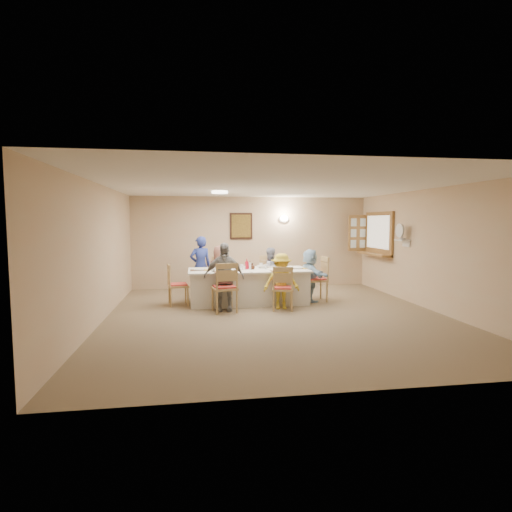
{
  "coord_description": "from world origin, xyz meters",
  "views": [
    {
      "loc": [
        -1.55,
        -7.44,
        1.83
      ],
      "look_at": [
        -0.2,
        1.4,
        1.05
      ],
      "focal_mm": 28.0,
      "sensor_mm": 36.0,
      "label": 1
    }
  ],
  "objects": [
    {
      "name": "placemat_bl",
      "position": [
        -0.98,
        1.73,
        0.76
      ],
      "size": [
        0.37,
        0.28,
        0.01
      ],
      "primitive_type": "cube",
      "color": "#472B19",
      "rests_on": "dining_table"
    },
    {
      "name": "napkin_bl",
      "position": [
        -0.8,
        1.68,
        0.77
      ],
      "size": [
        0.15,
        0.15,
        0.01
      ],
      "primitive_type": "cube",
      "color": "yellow",
      "rests_on": "dining_table"
    },
    {
      "name": "ground",
      "position": [
        0.0,
        0.0,
        0.0
      ],
      "size": [
        7.0,
        7.0,
        0.0
      ],
      "primitive_type": "plane",
      "color": "#806D4F"
    },
    {
      "name": "diner_back_left",
      "position": [
        -0.98,
        1.99,
        0.63
      ],
      "size": [
        0.67,
        0.48,
        1.26
      ],
      "primitive_type": "imported",
      "rotation": [
        0.0,
        0.0,
        3.08
      ],
      "color": "brown",
      "rests_on": "ground"
    },
    {
      "name": "serving_hatch",
      "position": [
        3.21,
        2.4,
        1.5
      ],
      "size": [
        0.06,
        1.5,
        1.15
      ],
      "primitive_type": "cube",
      "color": "olive",
      "rests_on": "room_walls"
    },
    {
      "name": "chair_front_left",
      "position": [
        -0.98,
        0.51,
        0.51
      ],
      "size": [
        0.57,
        0.57,
        1.02
      ],
      "primitive_type": null,
      "rotation": [
        0.0,
        0.0,
        3.31
      ],
      "color": "#D8B46F",
      "rests_on": "ground"
    },
    {
      "name": "napkin_re",
      "position": [
        0.92,
        1.26,
        0.77
      ],
      "size": [
        0.14,
        0.14,
        0.01
      ],
      "primitive_type": "cube",
      "color": "yellow",
      "rests_on": "dining_table"
    },
    {
      "name": "napkin_fl",
      "position": [
        -0.8,
        0.84,
        0.77
      ],
      "size": [
        0.14,
        0.14,
        0.01
      ],
      "primitive_type": "cube",
      "color": "yellow",
      "rests_on": "dining_table"
    },
    {
      "name": "condiment_ketchup",
      "position": [
        -0.42,
        1.34,
        0.88
      ],
      "size": [
        0.12,
        0.12,
        0.24
      ],
      "primitive_type": "imported",
      "rotation": [
        0.0,
        0.0,
        -0.16
      ],
      "color": "red",
      "rests_on": "dining_table"
    },
    {
      "name": "wall_sconce",
      "position": [
        0.9,
        3.44,
        1.9
      ],
      "size": [
        0.26,
        0.09,
        0.18
      ],
      "primitive_type": "ellipsoid",
      "color": "white",
      "rests_on": "room_walls"
    },
    {
      "name": "placemat_re",
      "position": [
        0.74,
        1.31,
        0.76
      ],
      "size": [
        0.33,
        0.25,
        0.01
      ],
      "primitive_type": "cube",
      "color": "#472B19",
      "rests_on": "dining_table"
    },
    {
      "name": "placemat_fl",
      "position": [
        -0.98,
        0.89,
        0.76
      ],
      "size": [
        0.37,
        0.27,
        0.01
      ],
      "primitive_type": "cube",
      "color": "#472B19",
      "rests_on": "dining_table"
    },
    {
      "name": "napkin_br",
      "position": [
        0.4,
        1.68,
        0.77
      ],
      "size": [
        0.13,
        0.13,
        0.01
      ],
      "primitive_type": "cube",
      "color": "yellow",
      "rests_on": "dining_table"
    },
    {
      "name": "plate_bl",
      "position": [
        -0.98,
        1.73,
        0.77
      ],
      "size": [
        0.26,
        0.26,
        0.02
      ],
      "primitive_type": "cylinder",
      "color": "white",
      "rests_on": "dining_table"
    },
    {
      "name": "plate_re",
      "position": [
        0.74,
        1.31,
        0.77
      ],
      "size": [
        0.23,
        0.23,
        0.01
      ],
      "primitive_type": "cylinder",
      "color": "white",
      "rests_on": "dining_table"
    },
    {
      "name": "chair_front_right",
      "position": [
        0.22,
        0.51,
        0.46
      ],
      "size": [
        0.52,
        0.52,
        0.93
      ],
      "primitive_type": null,
      "rotation": [
        0.0,
        0.0,
        2.94
      ],
      "color": "#D8B46F",
      "rests_on": "ground"
    },
    {
      "name": "hatch_sill",
      "position": [
        3.09,
        2.4,
        0.97
      ],
      "size": [
        0.3,
        1.5,
        0.05
      ],
      "primitive_type": "cube",
      "color": "olive",
      "rests_on": "room_walls"
    },
    {
      "name": "napkin_fr",
      "position": [
        0.4,
        0.84,
        0.77
      ],
      "size": [
        0.15,
        0.15,
        0.01
      ],
      "primitive_type": "cube",
      "color": "yellow",
      "rests_on": "dining_table"
    },
    {
      "name": "chair_back_left",
      "position": [
        -0.98,
        2.11,
        0.49
      ],
      "size": [
        0.54,
        0.54,
        0.98
      ],
      "primitive_type": null,
      "rotation": [
        0.0,
        0.0,
        -0.17
      ],
      "color": "#D8B46F",
      "rests_on": "ground"
    },
    {
      "name": "diner_right_end",
      "position": [
        1.04,
        1.31,
        0.6
      ],
      "size": [
        1.24,
        0.77,
        1.2
      ],
      "primitive_type": "imported",
      "rotation": [
        0.0,
        0.0,
        1.76
      ],
      "color": "#B2D8F6",
      "rests_on": "ground"
    },
    {
      "name": "plate_fr",
      "position": [
        0.22,
        0.89,
        0.77
      ],
      "size": [
        0.24,
        0.24,
        0.01
      ],
      "primitive_type": "cylinder",
      "color": "white",
      "rests_on": "dining_table"
    },
    {
      "name": "diner_front_left",
      "position": [
        -0.98,
        0.63,
        0.7
      ],
      "size": [
        0.91,
        0.55,
        1.4
      ],
      "primitive_type": "imported",
      "rotation": [
        0.0,
        0.0,
        -0.13
      ],
      "color": "gray",
      "rests_on": "ground"
    },
    {
      "name": "plate_br",
      "position": [
        0.22,
        1.73,
        0.77
      ],
      "size": [
        0.23,
        0.23,
        0.01
      ],
      "primitive_type": "cylinder",
      "color": "white",
      "rests_on": "dining_table"
    },
    {
      "name": "teacup_a",
      "position": [
        -1.18,
        0.98,
        0.8
      ],
      "size": [
        0.18,
        0.18,
        0.08
      ],
      "primitive_type": "imported",
      "rotation": [
        0.0,
        0.0,
        0.39
      ],
      "color": "white",
      "rests_on": "dining_table"
    },
    {
      "name": "chair_back_right",
      "position": [
        0.22,
        2.11,
        0.49
      ],
      "size": [
        0.53,
        0.53,
        0.99
      ],
      "primitive_type": null,
      "rotation": [
        0.0,
        0.0,
        -0.12
      ],
      "color": "#D8B46F",
      "rests_on": "ground"
    },
    {
      "name": "plate_le",
      "position": [
        -1.48,
        1.31,
        0.77
      ],
      "size": [
        0.22,
        0.22,
        0.01
      ],
      "primitive_type": "cylinder",
      "color": "white",
      "rests_on": "dining_table"
    },
    {
      "name": "caregiver",
      "position": [
        -1.43,
        2.46,
        0.73
      ],
      "size": [
        0.69,
        0.59,
        1.46
      ],
      "primitive_type": "imported",
      "rotation": [
        0.0,
        0.0,
        3.37
      ],
      "color": "navy",
      "rests_on": "ground"
    },
    {
      "name": "desk_fan",
      "position": [
        3.1,
        1.05,
        1.55
      ],
      "size": [
        0.3,
        0.3,
        0.28
      ],
      "primitive_type": null,
      "color": "#A5A5A8",
      "rests_on": "fan_shelf"
    },
    {
      "name": "shutter_door",
      "position": [
        2.95,
        3.16,
        1.5
      ],
      "size": [
        0.55,
        0.04,
        1.0
      ],
      "primitive_type": "cube",
      "color": "olive",
      "rests_on": "room_walls"
    },
    {
      "name": "bowl_b",
      "position": [
        -0.05,
        1.55,
        0.79
      ],
      "size": [
        0.22,
        0.22,
        0.07
      ],
      "primitive_type": "imported",
      "rotation": [
        0.0,
        0.0,
        -0.01
      ],
      "color": "white",
      "rests_on": "dining_table"
    },
    {
      "name": "room_walls",
      "position": [
        0.0,
        0.0,
        1.51
      ],
      "size": [
        7.0,
        7.0,
        7.0
      ],
      "color": "tan",
      "rests_on": "ground"
    },
    {
      "name": "condiment_malt",
      "position": [
        -0.29,
        1.32,
        0.83
      ],
      "size": [
        0.19,
        0.19,
        0.14
      ],
      "primitive_type": "imported",
      "rotation": [
        0.0,
        0.0,
        -0.42
      ],
      "color": "#3B1D0F",
      "rests_on": "dining_table"
    },
    {
      "name": "plate_fl",
      "position": [
        -0.98,
        0.89,
        0.77
      ],
      "size": [
        0.23,
        0.23,
        0.01
      ],
      "primitive_type": "cylinder",
      "color": "white",
      "rests_on": "dining_table"
    },
    {
      "name": "napkin_le",
      "position": [
        -1.3,
        1.26,
        0.77
      ],
      "size": [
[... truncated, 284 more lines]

